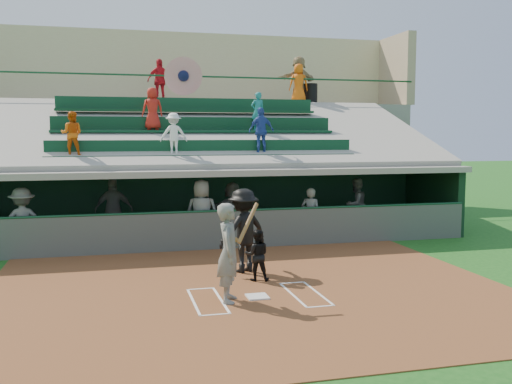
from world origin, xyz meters
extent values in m
plane|color=#185116|center=(0.00, 0.00, 0.00)|extent=(100.00, 100.00, 0.00)
cube|color=brown|center=(0.00, 0.50, 0.01)|extent=(11.00, 9.00, 0.02)
cube|color=white|center=(0.00, 0.00, 0.04)|extent=(0.43, 0.43, 0.03)
cube|color=white|center=(-0.75, 0.00, 0.02)|extent=(0.05, 1.80, 0.01)
cube|color=silver|center=(0.75, 0.00, 0.02)|extent=(0.05, 1.80, 0.01)
cube|color=white|center=(-1.30, 0.00, 0.02)|extent=(0.05, 1.80, 0.01)
cube|color=silver|center=(1.30, 0.00, 0.02)|extent=(0.05, 1.80, 0.01)
cube|color=white|center=(-1.02, 0.90, 0.02)|extent=(0.60, 0.05, 0.01)
cube|color=white|center=(1.02, 0.90, 0.02)|extent=(0.60, 0.05, 0.01)
cube|color=silver|center=(-1.02, -0.90, 0.02)|extent=(0.60, 0.05, 0.01)
cube|color=silver|center=(1.02, -0.90, 0.02)|extent=(0.60, 0.05, 0.01)
cube|color=gray|center=(0.00, 6.75, 0.02)|extent=(16.00, 3.50, 0.04)
cube|color=gray|center=(0.00, 13.50, 2.30)|extent=(20.00, 3.00, 4.60)
cube|color=#505550|center=(0.00, 5.00, 0.55)|extent=(16.00, 0.06, 1.10)
cylinder|color=#154328|center=(0.00, 5.00, 1.12)|extent=(16.00, 0.08, 0.08)
cube|color=black|center=(0.00, 8.50, 1.10)|extent=(16.00, 0.25, 2.20)
cube|color=black|center=(8.00, 6.75, 1.10)|extent=(0.25, 3.50, 2.20)
cube|color=gray|center=(0.00, 6.75, 2.20)|extent=(16.40, 3.90, 0.18)
cube|color=gray|center=(0.00, 10.25, 1.15)|extent=(16.40, 3.50, 2.30)
cube|color=gray|center=(0.00, 11.90, 2.30)|extent=(16.40, 0.30, 4.60)
cube|color=gray|center=(0.00, 8.60, 3.45)|extent=(16.40, 6.51, 2.37)
cube|color=#0C3820|center=(0.00, 6.20, 2.65)|extent=(9.40, 0.42, 0.08)
cube|color=#0C3720|center=(0.00, 6.40, 2.91)|extent=(9.40, 0.06, 0.45)
cube|color=#0D3A20|center=(0.00, 8.10, 3.40)|extent=(9.40, 0.42, 0.08)
cube|color=#0B341C|center=(0.00, 8.30, 3.66)|extent=(9.40, 0.06, 0.45)
cube|color=#0B3218|center=(0.00, 10.00, 4.15)|extent=(9.40, 0.42, 0.08)
cube|color=#0D3A20|center=(0.00, 10.20, 4.41)|extent=(9.40, 0.06, 0.45)
imported|color=#D65A0C|center=(-3.91, 6.30, 3.33)|extent=(0.68, 0.57, 1.27)
imported|color=white|center=(-1.00, 6.30, 3.32)|extent=(0.82, 0.47, 1.25)
imported|color=#27469E|center=(1.72, 6.30, 3.42)|extent=(0.91, 0.53, 1.45)
imported|color=#B11E14|center=(-1.48, 8.20, 4.14)|extent=(0.73, 0.52, 1.40)
imported|color=#1B7879|center=(2.08, 8.20, 4.09)|extent=(0.51, 0.37, 1.30)
cylinder|color=#154323|center=(0.00, 12.00, 5.60)|extent=(20.00, 0.07, 0.07)
cylinder|color=red|center=(0.00, 11.98, 5.60)|extent=(1.50, 0.06, 1.50)
sphere|color=#0D1437|center=(0.00, 11.95, 5.60)|extent=(0.44, 0.44, 0.44)
cube|color=#C7B885|center=(0.00, 15.00, 6.20)|extent=(20.00, 0.40, 3.20)
cube|color=tan|center=(10.00, 13.50, 6.20)|extent=(0.40, 3.00, 3.20)
imported|color=#5D605B|center=(-0.61, -0.13, 1.00)|extent=(0.64, 0.81, 1.96)
cylinder|color=olive|center=(-0.26, -0.28, 1.60)|extent=(0.56, 0.54, 0.75)
sphere|color=olive|center=(-0.48, -0.13, 1.25)|extent=(0.10, 0.10, 0.10)
imported|color=black|center=(0.32, 1.31, 0.60)|extent=(0.65, 0.55, 1.16)
imported|color=black|center=(0.20, 2.19, 1.02)|extent=(1.49, 1.21, 2.00)
cube|color=olive|center=(-0.09, 7.97, 0.24)|extent=(13.21, 2.62, 0.40)
imported|color=#535551|center=(-5.20, 5.37, 0.96)|extent=(1.31, 0.93, 1.84)
imported|color=#51534E|center=(-2.79, 6.89, 1.01)|extent=(1.18, 0.58, 1.94)
imported|color=#61645F|center=(-0.31, 5.35, 1.02)|extent=(1.08, 0.84, 1.96)
imported|color=#51534F|center=(0.81, 6.38, 0.94)|extent=(1.74, 0.92, 1.79)
imported|color=#5A5D57|center=(3.03, 5.36, 0.86)|extent=(0.72, 0.66, 1.65)
imported|color=#60625D|center=(5.16, 6.80, 0.93)|extent=(1.07, 0.97, 1.78)
cylinder|color=black|center=(5.52, 12.50, 5.03)|extent=(0.57, 0.57, 0.86)
imported|color=red|center=(-0.82, 13.15, 5.50)|extent=(1.12, 0.63, 1.80)
imported|color=#DD5C0D|center=(4.83, 12.07, 5.42)|extent=(0.88, 0.65, 1.64)
imported|color=tan|center=(5.02, 12.65, 5.61)|extent=(1.97, 1.12, 2.03)
camera|label=1|loc=(-2.76, -10.93, 3.32)|focal=40.00mm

